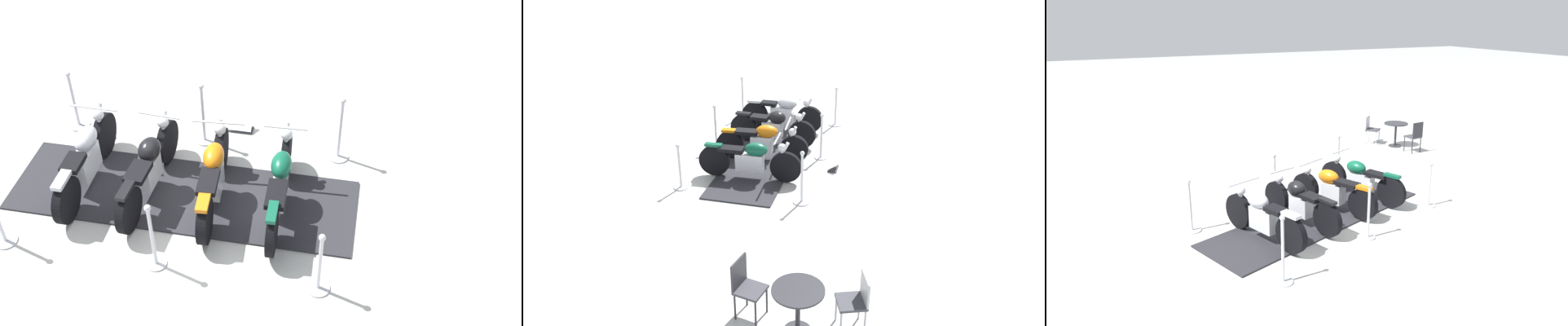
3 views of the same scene
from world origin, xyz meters
The scene contains 16 objects.
ground_plane centered at (0.00, 0.00, 0.00)m, with size 80.00×80.00×0.00m, color silver.
display_platform centered at (0.00, 0.00, 0.02)m, with size 5.08×1.50×0.03m, color #28282D.
motorcycle_forest centered at (1.35, 0.50, 0.49)m, with size 0.99×2.16×1.00m.
motorcycle_copper centered at (0.44, 0.18, 0.48)m, with size 1.11×2.03×0.96m.
motorcycle_black centered at (-0.46, -0.13, 0.49)m, with size 0.81×2.14×0.99m.
motorcycle_chrome centered at (-1.37, -0.45, 0.49)m, with size 0.95×2.08×1.01m.
stanchion_left_rear centered at (-1.61, -1.95, 0.38)m, with size 0.32×0.32×1.15m.
stanchion_right_front centered at (1.61, 1.95, 0.36)m, with size 0.34×0.34×1.14m.
stanchion_right_rear centered at (-2.47, 0.52, 0.32)m, with size 0.35×0.35×1.06m.
stanchion_left_front centered at (2.47, -0.52, 0.33)m, with size 0.32×0.32×1.01m.
stanchion_right_mid centered at (-0.43, 1.23, 0.39)m, with size 0.30×0.30×1.12m.
stanchion_left_mid centered at (0.43, -1.23, 0.40)m, with size 0.28×0.28×1.11m.
info_placard centered at (-0.07, 1.77, 0.06)m, with size 0.44×0.32×0.20m.
cafe_table centered at (4.75, 3.80, 0.56)m, with size 0.74×0.74×0.75m.
cafe_chair_near_table centered at (4.85, 2.98, 0.54)m, with size 0.44×0.44×0.94m.
cafe_chair_across_table centered at (4.23, 4.44, 0.51)m, with size 0.56×0.56×0.88m.
Camera 2 is at (9.80, 6.87, 5.53)m, focal length 37.56 mm.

